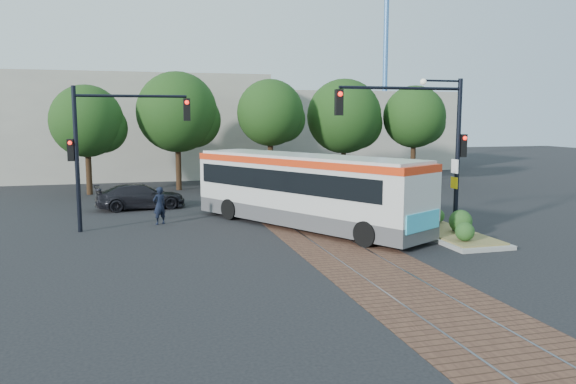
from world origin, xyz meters
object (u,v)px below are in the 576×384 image
(traffic_island, at_px, (450,229))
(officer, at_px, (159,206))
(signal_pole_left, at_px, (105,138))
(city_bus, at_px, (304,187))
(parked_car, at_px, (140,196))
(signal_pole_main, at_px, (430,132))

(traffic_island, bearing_deg, officer, 152.64)
(signal_pole_left, bearing_deg, officer, 21.02)
(city_bus, bearing_deg, officer, 129.64)
(signal_pole_left, bearing_deg, parked_car, 76.08)
(traffic_island, height_order, officer, officer)
(city_bus, distance_m, traffic_island, 6.27)
(traffic_island, bearing_deg, signal_pole_left, 159.64)
(signal_pole_main, bearing_deg, parked_car, 136.63)
(city_bus, height_order, signal_pole_main, signal_pole_main)
(signal_pole_main, xyz_separation_m, signal_pole_left, (-12.23, 4.80, -0.29))
(signal_pole_main, height_order, signal_pole_left, signal_pole_main)
(traffic_island, height_order, signal_pole_left, signal_pole_left)
(signal_pole_left, bearing_deg, traffic_island, -20.36)
(traffic_island, distance_m, parked_car, 15.73)
(city_bus, bearing_deg, signal_pole_main, -69.06)
(city_bus, distance_m, signal_pole_left, 8.54)
(parked_car, bearing_deg, traffic_island, -138.06)
(traffic_island, xyz_separation_m, signal_pole_main, (-0.96, 0.09, 3.83))
(signal_pole_main, distance_m, officer, 12.02)
(city_bus, distance_m, signal_pole_main, 5.81)
(signal_pole_left, bearing_deg, signal_pole_main, -21.45)
(officer, bearing_deg, traffic_island, 124.07)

